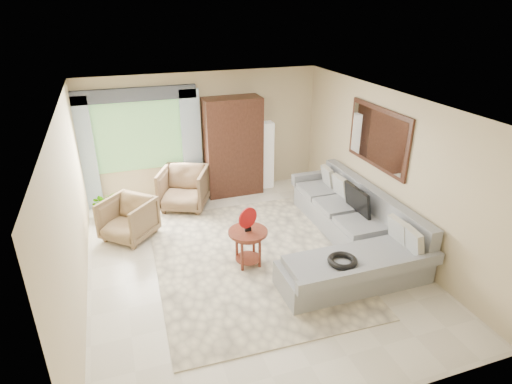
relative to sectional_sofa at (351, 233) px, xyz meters
name	(u,v)px	position (x,y,z in m)	size (l,w,h in m)	color
ground	(249,260)	(-1.78, 0.18, -0.28)	(6.00, 6.00, 0.00)	silver
area_rug	(250,259)	(-1.76, 0.19, -0.27)	(3.00, 4.00, 0.02)	beige
sectional_sofa	(351,233)	(0.00, 0.00, 0.00)	(2.30, 3.46, 0.90)	gray
tv_screen	(357,200)	(0.27, 0.31, 0.44)	(0.06, 0.74, 0.48)	black
garden_hose	(342,261)	(-0.78, -1.05, 0.26)	(0.43, 0.43, 0.09)	black
coffee_table	(248,247)	(-1.83, 0.07, 0.04)	(0.62, 0.62, 0.62)	#541F16
red_disc	(248,218)	(-1.83, 0.07, 0.57)	(0.34, 0.34, 0.03)	#A81011
armchair_left	(128,219)	(-3.56, 1.59, 0.09)	(0.80, 0.82, 0.75)	olive
armchair_right	(184,188)	(-2.40, 2.49, 0.14)	(0.90, 0.92, 0.84)	brown
potted_plant	(104,205)	(-3.97, 2.54, -0.01)	(0.49, 0.42, 0.54)	#999999
armoire	(233,147)	(-1.23, 2.90, 0.77)	(1.20, 0.55, 2.10)	black
floor_lamp	(267,155)	(-0.43, 2.96, 0.47)	(0.24, 0.24, 1.50)	silver
window	(139,136)	(-3.13, 3.15, 1.12)	(1.80, 0.04, 1.40)	#669E59
curtain_left	(85,155)	(-4.18, 3.06, 0.87)	(0.40, 0.08, 2.30)	#9EB7CC
curtain_right	(192,144)	(-2.08, 3.06, 0.87)	(0.40, 0.08, 2.30)	#9EB7CC
valance	(134,95)	(-3.13, 3.08, 1.97)	(2.40, 0.12, 0.26)	#1E232D
wall_mirror	(378,138)	(0.68, 0.53, 1.47)	(0.05, 1.70, 1.05)	black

